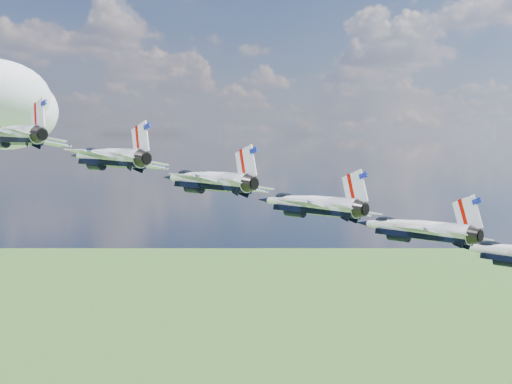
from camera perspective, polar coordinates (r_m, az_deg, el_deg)
jet_0 at (r=89.82m, az=-19.12°, el=4.37°), size 14.25×18.25×7.26m
jet_1 at (r=85.32m, az=-11.92°, el=2.76°), size 14.25×18.25×7.26m
jet_2 at (r=82.37m, az=-4.09°, el=0.95°), size 14.25×18.25×7.26m
jet_3 at (r=81.15m, az=4.15°, el=-0.97°), size 14.25×18.25×7.26m
jet_4 at (r=81.72m, az=12.46°, el=-2.88°), size 14.25×18.25×7.26m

